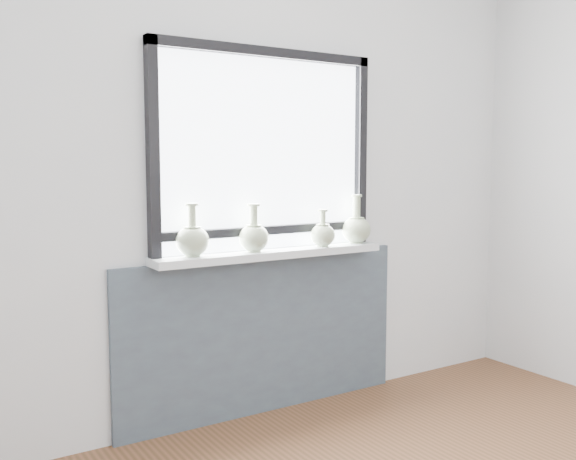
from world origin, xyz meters
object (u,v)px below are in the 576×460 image
vase_a (192,239)px  vase_d (356,228)px  windowsill (272,254)px  vase_b (254,236)px  vase_c (323,234)px

vase_a → vase_d: bearing=-0.5°
windowsill → vase_b: 0.15m
windowsill → vase_d: size_ratio=4.76×
vase_b → windowsill: bearing=5.4°
windowsill → vase_c: size_ratio=6.44×
windowsill → vase_d: bearing=-0.5°
windowsill → vase_a: bearing=179.4°
vase_a → vase_b: (0.34, -0.02, -0.00)m
windowsill → vase_b: vase_b is taller
vase_a → windowsill: bearing=-0.6°
vase_b → vase_d: (0.67, 0.01, 0.00)m
vase_d → vase_a: bearing=179.5°
vase_b → vase_c: (0.42, -0.02, -0.01)m
vase_b → vase_d: 0.67m
vase_a → vase_c: bearing=-2.5°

